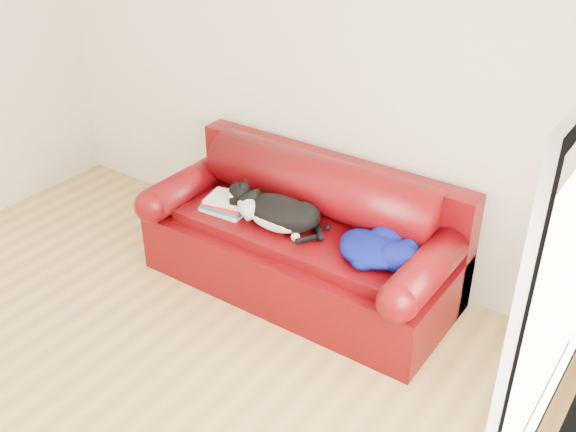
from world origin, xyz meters
name	(u,v)px	position (x,y,z in m)	size (l,w,h in m)	color
ground	(96,390)	(0.00, 0.00, 0.00)	(4.50, 4.50, 0.00)	olive
room_shell	(63,120)	(0.12, 0.02, 1.67)	(4.52, 4.02, 2.61)	beige
sofa_base	(300,257)	(0.39, 1.49, 0.24)	(2.10, 0.90, 0.50)	#370203
sofa_back	(320,204)	(0.39, 1.74, 0.54)	(2.10, 1.01, 0.88)	#370203
book_stack	(228,204)	(-0.12, 1.37, 0.55)	(0.33, 0.27, 0.10)	beige
cat	(279,214)	(0.30, 1.38, 0.60)	(0.75, 0.40, 0.27)	black
blanket	(378,248)	(0.99, 1.43, 0.57)	(0.60, 0.49, 0.16)	#060247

